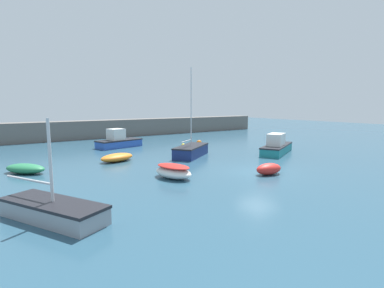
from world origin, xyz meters
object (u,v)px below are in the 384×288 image
Objects in this scene: rowboat_blue_near at (117,157)px; mooring_buoy_yellow at (183,146)px; motorboat_grey_hull at (118,141)px; motorboat_with_cabin at (277,146)px; sailboat_short_mast at (53,210)px; sailboat_tall_mast at (191,151)px; mooring_buoy_orange at (199,143)px; open_tender_yellow at (25,169)px; rowboat_with_red_cover at (173,171)px; dinghy_near_pier at (269,169)px.

rowboat_blue_near reaches higher than mooring_buoy_yellow.
mooring_buoy_yellow is at bearing -50.44° from motorboat_grey_hull.
motorboat_with_cabin is at bearing -57.42° from mooring_buoy_yellow.
motorboat_with_cabin is at bearing 78.19° from sailboat_short_mast.
sailboat_tall_mast is 7.61m from mooring_buoy_orange.
motorboat_with_cabin is 14.74m from rowboat_blue_near.
mooring_buoy_orange is (18.02, 4.69, -0.05)m from open_tender_yellow.
open_tender_yellow reaches higher than mooring_buoy_orange.
sailboat_tall_mast is 13.77× the size of mooring_buoy_orange.
sailboat_tall_mast is 7.93m from rowboat_with_red_cover.
dinghy_near_pier is 13.71m from mooring_buoy_yellow.
motorboat_with_cabin is 9.72m from mooring_buoy_yellow.
open_tender_yellow is 18.62m from mooring_buoy_orange.
sailboat_tall_mast is at bearing -29.45° from rowboat_blue_near.
sailboat_short_mast is at bearing -131.44° from motorboat_grey_hull.
motorboat_grey_hull is 15.17m from rowboat_with_red_cover.
motorboat_grey_hull is 9.14× the size of mooring_buoy_orange.
rowboat_with_red_cover reaches higher than open_tender_yellow.
dinghy_near_pier reaches higher than rowboat_blue_near.
mooring_buoy_yellow is (15.38, 13.91, -0.18)m from sailboat_short_mast.
dinghy_near_pier reaches higher than mooring_buoy_yellow.
rowboat_blue_near is at bearing 134.02° from motorboat_with_cabin.
mooring_buoy_orange is (4.68, 14.34, -0.10)m from dinghy_near_pier.
dinghy_near_pier is at bearing 13.10° from open_tender_yellow.
rowboat_blue_near is 9.31m from mooring_buoy_yellow.
sailboat_tall_mast reaches higher than dinghy_near_pier.
open_tender_yellow is (-13.33, 9.65, -0.05)m from dinghy_near_pier.
sailboat_short_mast is 13.35m from dinghy_near_pier.
rowboat_with_red_cover is 6.59× the size of mooring_buoy_yellow.
sailboat_tall_mast is (3.25, -9.19, -0.15)m from motorboat_grey_hull.
dinghy_near_pier is at bearing -72.34° from rowboat_blue_near.
rowboat_blue_near is (-0.92, 7.40, -0.11)m from rowboat_with_red_cover.
motorboat_grey_hull is 9.00m from mooring_buoy_orange.
rowboat_blue_near is at bearing -160.00° from mooring_buoy_orange.
motorboat_with_cabin is 21.04m from open_tender_yellow.
mooring_buoy_orange is at bearing 4.57° from rowboat_blue_near.
open_tender_yellow reaches higher than mooring_buoy_yellow.
rowboat_with_red_cover is at bearing -98.37° from rowboat_blue_near.
open_tender_yellow is at bearing 169.38° from rowboat_blue_near.
sailboat_tall_mast is 2.55× the size of open_tender_yellow.
rowboat_with_red_cover is at bearing -168.02° from sailboat_tall_mast.
motorboat_with_cabin is 2.00× the size of rowboat_with_red_cover.
sailboat_short_mast is 10.00m from open_tender_yellow.
motorboat_with_cabin is at bearing -34.60° from rowboat_blue_near.
sailboat_tall_mast is 5.48m from mooring_buoy_yellow.
sailboat_short_mast reaches higher than rowboat_with_red_cover.
open_tender_yellow is at bearing -165.42° from mooring_buoy_orange.
dinghy_near_pier is at bearing -130.36° from rowboat_with_red_cover.
sailboat_tall_mast is 8.29m from motorboat_with_cabin.
motorboat_grey_hull is at bearing 157.13° from mooring_buoy_orange.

